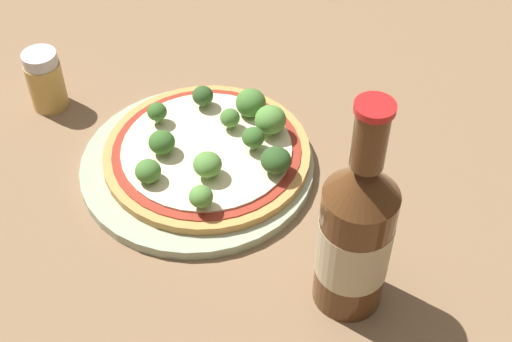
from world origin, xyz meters
The scene contains 16 objects.
ground_plane centered at (0.00, 0.00, 0.00)m, with size 3.00×3.00×0.00m, color #846647.
plate centered at (-0.01, -0.01, 0.01)m, with size 0.26×0.26×0.01m.
pizza centered at (-0.01, 0.00, 0.02)m, with size 0.23×0.23×0.01m.
broccoli_floret_0 centered at (-0.03, -0.04, 0.04)m, with size 0.03×0.03×0.03m.
broccoli_floret_1 centered at (0.03, -0.03, 0.04)m, with size 0.03×0.03×0.03m.
broccoli_floret_2 centered at (0.03, 0.04, 0.04)m, with size 0.02×0.02×0.03m.
broccoli_floret_3 centered at (0.06, -0.06, 0.04)m, with size 0.02×0.02×0.03m.
broccoli_floret_4 centered at (-0.08, -0.01, 0.04)m, with size 0.02×0.02×0.03m.
broccoli_floret_5 centered at (-0.02, 0.07, 0.04)m, with size 0.03×0.03×0.03m.
broccoli_floret_6 centered at (0.02, 0.07, 0.04)m, with size 0.03×0.03×0.03m.
broccoli_floret_7 centered at (-0.01, 0.04, 0.04)m, with size 0.02×0.02×0.02m.
broccoli_floret_8 centered at (-0.06, 0.04, 0.04)m, with size 0.02×0.02×0.03m.
broccoli_floret_9 centered at (0.07, 0.03, 0.04)m, with size 0.03×0.03×0.03m.
broccoli_floret_10 centered at (-0.01, -0.08, 0.04)m, with size 0.03×0.03×0.02m.
beer_bottle centered at (0.22, -0.02, 0.09)m, with size 0.07×0.07×0.23m.
pepper_shaker centered at (-0.22, -0.07, 0.04)m, with size 0.04×0.04×0.08m.
Camera 1 is at (0.44, -0.34, 0.56)m, focal length 50.00 mm.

